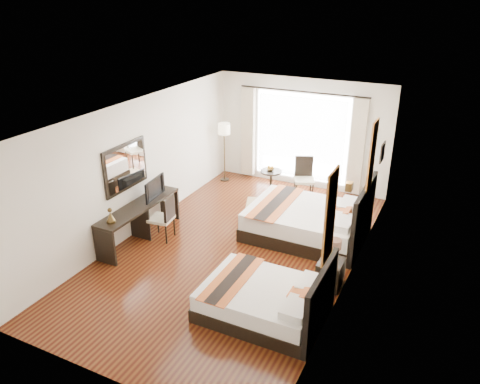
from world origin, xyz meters
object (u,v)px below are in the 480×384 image
at_px(vase, 327,262).
at_px(desk_chair, 163,226).
at_px(table_lamp, 335,245).
at_px(bed_near, 267,300).
at_px(bed_far, 309,221).
at_px(fruit_bowl, 270,169).
at_px(window_chair, 304,186).
at_px(console_desk, 140,222).
at_px(floor_lamp, 224,133).
at_px(television, 152,188).
at_px(side_table, 271,182).
at_px(nightstand, 330,273).

distance_m(vase, desk_chair, 3.58).
bearing_deg(table_lamp, bed_near, -117.02).
xyz_separation_m(bed_far, fruit_bowl, (-1.60, 1.71, 0.29)).
relative_size(vase, window_chair, 0.14).
bearing_deg(console_desk, vase, -1.39).
distance_m(floor_lamp, fruit_bowl, 1.61).
height_order(television, window_chair, television).
height_order(table_lamp, side_table, table_lamp).
xyz_separation_m(nightstand, desk_chair, (-3.59, 0.11, 0.05)).
relative_size(bed_far, window_chair, 2.33).
relative_size(bed_far, side_table, 3.86).
bearing_deg(side_table, table_lamp, -51.50).
bearing_deg(bed_far, window_chair, 112.42).
xyz_separation_m(bed_far, nightstand, (0.89, -1.53, -0.10)).
relative_size(desk_chair, fruit_bowl, 4.91).
xyz_separation_m(vase, console_desk, (-3.97, 0.10, -0.19)).
bearing_deg(bed_far, console_desk, -152.47).
bearing_deg(television, bed_near, -122.39).
bearing_deg(desk_chair, fruit_bowl, -116.95).
bearing_deg(vase, fruit_bowl, 125.73).
height_order(bed_far, table_lamp, bed_far).
xyz_separation_m(bed_far, console_desk, (-3.11, -1.62, 0.03)).
distance_m(nightstand, vase, 0.38).
distance_m(bed_far, console_desk, 3.51).
bearing_deg(side_table, bed_near, -68.07).
relative_size(nightstand, desk_chair, 0.52).
height_order(console_desk, desk_chair, desk_chair).
height_order(nightstand, fruit_bowl, fruit_bowl).
xyz_separation_m(table_lamp, side_table, (-2.48, 3.11, -0.44)).
xyz_separation_m(console_desk, floor_lamp, (0.08, 3.59, 0.95)).
xyz_separation_m(television, window_chair, (2.34, 3.00, -0.66)).
bearing_deg(vase, bed_far, 116.57).
bearing_deg(table_lamp, desk_chair, -179.96).
bearing_deg(fruit_bowl, desk_chair, -109.21).
distance_m(television, fruit_bowl, 3.25).
distance_m(nightstand, console_desk, 4.01).
distance_m(bed_near, window_chair, 4.69).
bearing_deg(bed_near, fruit_bowl, 112.19).
height_order(bed_far, television, bed_far).
xyz_separation_m(vase, window_chair, (-1.61, 3.55, -0.26)).
bearing_deg(console_desk, fruit_bowl, 65.60).
bearing_deg(side_table, vase, -54.50).
relative_size(television, side_table, 1.23).
xyz_separation_m(bed_near, bed_far, (-0.22, 2.76, 0.06)).
height_order(bed_near, table_lamp, bed_near).
distance_m(bed_far, desk_chair, 3.05).
bearing_deg(fruit_bowl, television, -117.40).
bearing_deg(desk_chair, floor_lamp, -92.02).
relative_size(table_lamp, vase, 2.50).
bearing_deg(table_lamp, console_desk, -177.12).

